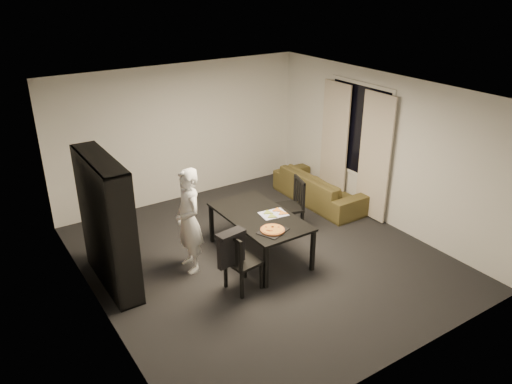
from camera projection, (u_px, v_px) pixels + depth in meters
room at (262, 180)px, 7.30m from camera, size 5.01×5.51×2.61m
window_pane at (359, 130)px, 8.92m from camera, size 0.02×1.40×1.60m
window_frame at (358, 130)px, 8.92m from camera, size 0.03×1.52×1.72m
curtain_left at (375, 158)px, 8.62m from camera, size 0.03×0.70×2.25m
curtain_right at (334, 142)px, 9.42m from camera, size 0.03×0.70×2.25m
bookshelf at (107, 223)px, 6.82m from camera, size 0.35×1.50×1.90m
dining_table at (260, 219)px, 7.63m from camera, size 0.93×1.67×0.70m
chair_left at (238, 259)px, 6.82m from camera, size 0.47×0.47×0.90m
chair_right at (293, 202)px, 8.38m from camera, size 0.55×0.55×0.96m
draped_jacket at (231, 247)px, 6.65m from camera, size 0.42×0.23×0.50m
person at (189, 221)px, 7.22m from camera, size 0.42×0.61×1.59m
baking_tray at (273, 231)px, 7.13m from camera, size 0.49×0.45×0.01m
pepperoni_pizza at (273, 230)px, 7.13m from camera, size 0.35×0.35×0.03m
kitchen_towel at (273, 214)px, 7.64m from camera, size 0.44×0.35×0.01m
pizza_slices at (275, 213)px, 7.64m from camera, size 0.45×0.42×0.01m
sofa at (320, 188)px, 9.57m from camera, size 0.79×2.01×0.59m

